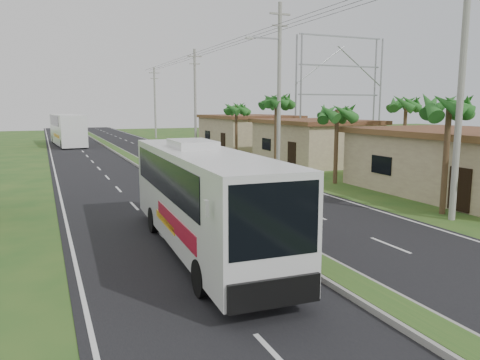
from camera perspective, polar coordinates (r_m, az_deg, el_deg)
name	(u,v)px	position (r m, az deg, el deg)	size (l,w,h in m)	color
ground	(303,258)	(15.21, 7.63, -9.46)	(180.00, 180.00, 0.00)	#27531E
road_asphalt	(158,175)	(33.57, -9.94, 0.65)	(14.00, 160.00, 0.02)	black
median_strip	(158,173)	(33.55, -9.95, 0.81)	(1.20, 160.00, 0.18)	gray
lane_edge_left	(57,181)	(32.75, -21.43, -0.06)	(0.12, 160.00, 0.01)	silver
lane_edge_right	(245,170)	(35.65, 0.60, 1.25)	(0.12, 160.00, 0.01)	silver
shop_near	(470,162)	(28.38, 26.26, 1.96)	(8.60, 12.60, 3.52)	tan
shop_mid	(314,141)	(40.61, 8.98, 4.72)	(7.60, 10.60, 3.67)	tan
shop_far	(248,132)	(52.99, 0.94, 5.88)	(8.60, 11.60, 3.82)	tan
palm_verge_a	(449,107)	(22.49, 24.16, 8.08)	(2.40, 2.40, 5.45)	#473321
palm_verge_b	(337,113)	(29.62, 11.76, 7.95)	(2.40, 2.40, 5.05)	#473321
palm_verge_c	(276,102)	(35.33, 4.44, 9.49)	(2.40, 2.40, 5.85)	#473321
palm_verge_d	(236,109)	(43.71, -0.46, 8.66)	(2.40, 2.40, 5.25)	#473321
palm_behind_shop	(406,104)	(37.02, 19.59, 8.68)	(2.40, 2.40, 5.65)	#473321
utility_pole_a	(461,84)	(21.47, 25.37, 10.49)	(1.60, 0.28, 11.00)	gray
utility_pole_b	(279,86)	(34.32, 4.75, 11.39)	(3.20, 0.28, 12.00)	gray
utility_pole_c	(195,98)	(52.85, -5.49, 9.89)	(1.60, 0.28, 11.00)	gray
utility_pole_d	(155,102)	(72.17, -10.33, 9.33)	(1.60, 0.28, 10.50)	gray
billboard_lattice	(340,87)	(51.63, 12.04, 11.04)	(10.18, 1.18, 12.07)	gray
coach_bus_main	(201,192)	(15.36, -4.72, -1.50)	(2.78, 11.34, 3.64)	silver
coach_bus_far	(67,128)	(61.85, -20.31, 5.97)	(3.69, 13.16, 3.79)	white
motorcyclist	(238,202)	(19.20, -0.29, -2.75)	(1.96, 0.71, 2.45)	black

